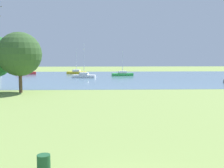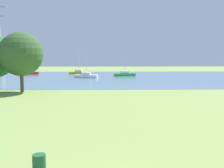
% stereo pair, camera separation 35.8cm
% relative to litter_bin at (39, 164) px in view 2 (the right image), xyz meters
% --- Properties ---
extents(ground_plane, '(160.00, 160.00, 0.00)m').
position_rel_litter_bin_xyz_m(ground_plane, '(3.60, 19.32, -0.40)').
color(ground_plane, '#7F994C').
extents(litter_bin, '(0.56, 0.56, 0.80)m').
position_rel_litter_bin_xyz_m(litter_bin, '(0.00, 0.00, 0.00)').
color(litter_bin, '#1E512D').
rests_on(litter_bin, ground).
extents(water_surface, '(140.00, 40.00, 0.02)m').
position_rel_litter_bin_xyz_m(water_surface, '(3.60, 47.32, -0.39)').
color(water_surface, slate).
rests_on(water_surface, ground).
extents(sailboat_red, '(5.00, 2.39, 5.54)m').
position_rel_litter_bin_xyz_m(sailboat_red, '(-16.18, 57.50, 0.05)').
color(sailboat_red, red).
rests_on(sailboat_red, water_surface).
extents(sailboat_green, '(4.98, 2.27, 5.75)m').
position_rel_litter_bin_xyz_m(sailboat_green, '(7.22, 51.85, 0.05)').
color(sailboat_green, green).
rests_on(sailboat_green, water_surface).
extents(sailboat_white, '(4.99, 2.31, 7.19)m').
position_rel_litter_bin_xyz_m(sailboat_white, '(-1.25, 47.06, 0.07)').
color(sailboat_white, white).
rests_on(sailboat_white, water_surface).
extents(sailboat_yellow, '(5.03, 2.74, 6.45)m').
position_rel_litter_bin_xyz_m(sailboat_yellow, '(-3.85, 58.32, 0.06)').
color(sailboat_yellow, yellow).
rests_on(sailboat_yellow, water_surface).
extents(tree_east_far, '(5.67, 5.67, 7.82)m').
position_rel_litter_bin_xyz_m(tree_east_far, '(-8.09, 24.88, 4.58)').
color(tree_east_far, brown).
rests_on(tree_east_far, ground).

